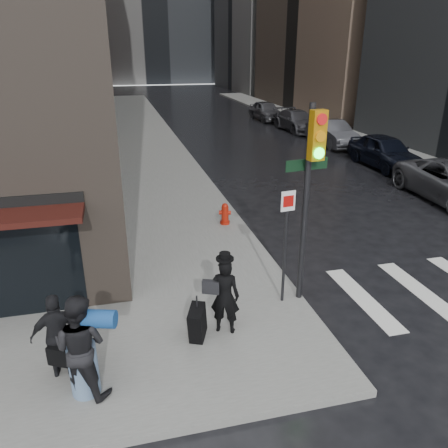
{
  "coord_description": "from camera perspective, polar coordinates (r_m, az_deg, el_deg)",
  "views": [
    {
      "loc": [
        -2.04,
        -7.16,
        5.69
      ],
      "look_at": [
        0.59,
        3.45,
        1.3
      ],
      "focal_mm": 35.0,
      "sensor_mm": 36.0,
      "label": 1
    }
  ],
  "objects": [
    {
      "name": "man_overcoat",
      "position": [
        9.04,
        -0.64,
        -9.95
      ],
      "size": [
        1.23,
        0.82,
        1.85
      ],
      "rotation": [
        0.0,
        0.0,
        2.74
      ],
      "color": "black",
      "rests_on": "ground"
    },
    {
      "name": "traffic_light",
      "position": [
        9.53,
        10.96,
        5.57
      ],
      "size": [
        1.13,
        0.56,
        4.54
      ],
      "rotation": [
        0.0,
        0.0,
        0.13
      ],
      "color": "black",
      "rests_on": "ground"
    },
    {
      "name": "sidewalk_left",
      "position": [
        34.68,
        -10.61,
        12.21
      ],
      "size": [
        4.0,
        50.0,
        0.15
      ],
      "primitive_type": "cube",
      "color": "slate",
      "rests_on": "ground"
    },
    {
      "name": "parked_car_2",
      "position": [
        28.74,
        13.95,
        11.43
      ],
      "size": [
        1.68,
        4.75,
        1.56
      ],
      "primitive_type": "imported",
      "rotation": [
        0.0,
        0.0,
        -0.01
      ],
      "color": "#3F3F44",
      "rests_on": "ground"
    },
    {
      "name": "man_greycoat",
      "position": [
        8.51,
        -20.78,
        -13.48
      ],
      "size": [
        0.96,
        0.41,
        1.63
      ],
      "rotation": [
        0.0,
        0.0,
        3.16
      ],
      "color": "black",
      "rests_on": "ground"
    },
    {
      "name": "parked_car_1",
      "position": [
        24.11,
        20.24,
        8.91
      ],
      "size": [
        1.95,
        4.82,
        1.64
      ],
      "primitive_type": "imported",
      "rotation": [
        0.0,
        0.0,
        0.0
      ],
      "color": "black",
      "rests_on": "ground"
    },
    {
      "name": "fire_hydrant",
      "position": [
        14.78,
        0.13,
        1.23
      ],
      "size": [
        0.43,
        0.32,
        0.73
      ],
      "rotation": [
        0.0,
        0.0,
        -0.32
      ],
      "color": "#9D1809",
      "rests_on": "ground"
    },
    {
      "name": "ground",
      "position": [
        9.37,
        1.62,
        -15.52
      ],
      "size": [
        140.0,
        140.0,
        0.0
      ],
      "primitive_type": "plane",
      "color": "black",
      "rests_on": "ground"
    },
    {
      "name": "sidewalk_right",
      "position": [
        37.94,
        10.69,
        13.02
      ],
      "size": [
        3.0,
        50.0,
        0.15
      ],
      "primitive_type": "cube",
      "color": "slate",
      "rests_on": "ground"
    },
    {
      "name": "parked_car_4",
      "position": [
        38.63,
        5.5,
        14.52
      ],
      "size": [
        2.05,
        4.74,
        1.59
      ],
      "primitive_type": "imported",
      "rotation": [
        0.0,
        0.0,
        0.04
      ],
      "color": "#47484C",
      "rests_on": "ground"
    },
    {
      "name": "parked_car_3",
      "position": [
        33.69,
        9.52,
        13.17
      ],
      "size": [
        2.29,
        5.23,
        1.49
      ],
      "primitive_type": "imported",
      "rotation": [
        0.0,
        0.0,
        0.04
      ],
      "color": "#39393E",
      "rests_on": "ground"
    },
    {
      "name": "man_jeans",
      "position": [
        7.9,
        -18.24,
        -14.86
      ],
      "size": [
        1.29,
        1.17,
        1.9
      ],
      "rotation": [
        0.0,
        0.0,
        2.67
      ],
      "color": "black",
      "rests_on": "ground"
    }
  ]
}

